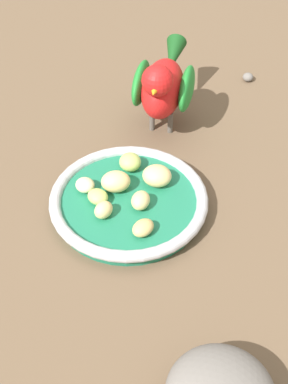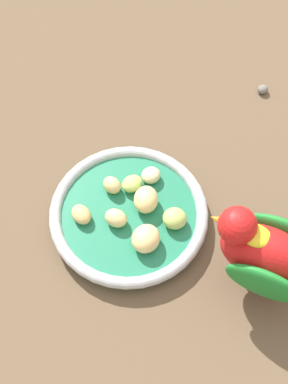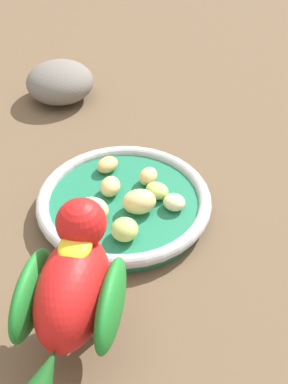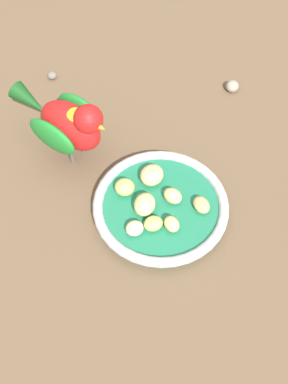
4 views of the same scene
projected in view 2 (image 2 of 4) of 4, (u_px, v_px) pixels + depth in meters
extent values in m
plane|color=brown|center=(113.00, 200.00, 0.74)|extent=(4.00, 4.00, 0.00)
cylinder|color=#1E7251|center=(129.00, 216.00, 0.72)|extent=(0.19, 0.19, 0.02)
torus|color=#B7BABF|center=(129.00, 213.00, 0.71)|extent=(0.21, 0.21, 0.02)
ellipsoid|color=#E5C67F|center=(116.00, 218.00, 0.69)|extent=(0.03, 0.04, 0.02)
ellipsoid|color=#E5C67F|center=(113.00, 185.00, 0.72)|extent=(0.03, 0.03, 0.02)
ellipsoid|color=#E5C67F|center=(146.00, 200.00, 0.70)|extent=(0.04, 0.03, 0.03)
ellipsoid|color=#E5C67F|center=(146.00, 239.00, 0.67)|extent=(0.05, 0.05, 0.03)
ellipsoid|color=tan|center=(81.00, 214.00, 0.70)|extent=(0.04, 0.04, 0.02)
ellipsoid|color=beige|center=(151.00, 175.00, 0.73)|extent=(0.04, 0.04, 0.02)
ellipsoid|color=#B2CC66|center=(175.00, 218.00, 0.69)|extent=(0.04, 0.04, 0.02)
ellipsoid|color=#B2CC66|center=(132.00, 184.00, 0.72)|extent=(0.04, 0.04, 0.02)
cylinder|color=#59544C|center=(250.00, 281.00, 0.66)|extent=(0.01, 0.01, 0.04)
cylinder|color=#59544C|center=(257.00, 261.00, 0.67)|extent=(0.01, 0.01, 0.04)
ellipsoid|color=red|center=(266.00, 255.00, 0.62)|extent=(0.10, 0.13, 0.08)
ellipsoid|color=#1E7F2D|center=(264.00, 283.00, 0.60)|extent=(0.05, 0.09, 0.06)
ellipsoid|color=#1E7F2D|center=(282.00, 232.00, 0.63)|extent=(0.05, 0.09, 0.06)
sphere|color=red|center=(237.00, 226.00, 0.59)|extent=(0.06, 0.06, 0.04)
cone|color=orange|center=(219.00, 220.00, 0.60)|extent=(0.02, 0.03, 0.02)
ellipsoid|color=yellow|center=(256.00, 235.00, 0.59)|extent=(0.04, 0.04, 0.01)
ellipsoid|color=slate|center=(263.00, 89.00, 0.83)|extent=(0.02, 0.02, 0.01)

